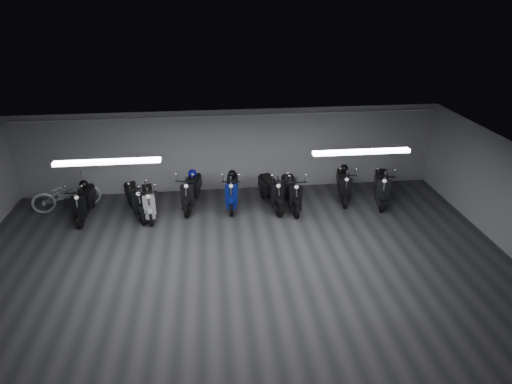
{
  "coord_description": "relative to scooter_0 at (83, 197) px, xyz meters",
  "views": [
    {
      "loc": [
        -0.58,
        -8.29,
        6.37
      ],
      "look_at": [
        0.59,
        2.5,
        1.05
      ],
      "focal_mm": 29.64,
      "sensor_mm": 36.0,
      "label": 1
    }
  ],
  "objects": [
    {
      "name": "scooter_8",
      "position": [
        8.11,
        0.37,
        0.0
      ],
      "size": [
        0.96,
        1.95,
        1.39
      ],
      "primitive_type": null,
      "rotation": [
        0.0,
        0.0,
        -0.19
      ],
      "color": "black",
      "rests_on": "floor"
    },
    {
      "name": "scooter_9",
      "position": [
        9.25,
        0.02,
        0.05
      ],
      "size": [
        1.22,
        2.09,
        1.48
      ],
      "primitive_type": null,
      "rotation": [
        0.0,
        0.0,
        -0.3
      ],
      "color": "black",
      "rests_on": "floor"
    },
    {
      "name": "scooter_0",
      "position": [
        0.0,
        0.0,
        0.0
      ],
      "size": [
        0.65,
        1.86,
        1.38
      ],
      "primitive_type": null,
      "rotation": [
        0.0,
        0.0,
        -0.02
      ],
      "color": "black",
      "rests_on": "floor"
    },
    {
      "name": "back_wall",
      "position": [
        4.51,
        1.56,
        0.71
      ],
      "size": [
        14.0,
        0.01,
        2.8
      ],
      "primitive_type": "cube",
      "color": "#A3A3A5",
      "rests_on": "ground"
    },
    {
      "name": "helmet_1",
      "position": [
        0.0,
        0.26,
        0.3
      ],
      "size": [
        0.27,
        0.27,
        0.27
      ],
      "primitive_type": "sphere",
      "color": "black",
      "rests_on": "scooter_0"
    },
    {
      "name": "scooter_7",
      "position": [
        6.31,
        -0.05,
        0.03
      ],
      "size": [
        0.75,
        1.97,
        1.44
      ],
      "primitive_type": null,
      "rotation": [
        0.0,
        0.0,
        0.05
      ],
      "color": "black",
      "rests_on": "floor"
    },
    {
      "name": "scooter_2",
      "position": [
        1.91,
        -0.1,
        -0.03
      ],
      "size": [
        0.89,
        1.85,
        1.32
      ],
      "primitive_type": null,
      "rotation": [
        0.0,
        0.0,
        0.17
      ],
      "color": "#BBBCC0",
      "rests_on": "floor"
    },
    {
      "name": "fluor_strip_left",
      "position": [
        1.51,
        -2.44,
        2.05
      ],
      "size": [
        2.4,
        0.18,
        0.08
      ],
      "primitive_type": "cube",
      "color": "white",
      "rests_on": "ceiling"
    },
    {
      "name": "helmet_0",
      "position": [
        3.24,
        0.61,
        0.35
      ],
      "size": [
        0.27,
        0.27,
        0.27
      ],
      "primitive_type": "sphere",
      "color": "#0E0D91",
      "rests_on": "scooter_3"
    },
    {
      "name": "bicycle",
      "position": [
        -0.7,
        0.64,
        -0.04
      ],
      "size": [
        2.14,
        1.33,
        1.31
      ],
      "primitive_type": "imported",
      "rotation": [
        0.0,
        0.0,
        1.9
      ],
      "color": "white",
      "rests_on": "floor"
    },
    {
      "name": "scooter_5",
      "position": [
        5.68,
        0.06,
        0.04
      ],
      "size": [
        1.08,
        2.05,
        1.46
      ],
      "primitive_type": null,
      "rotation": [
        0.0,
        0.0,
        0.23
      ],
      "color": "black",
      "rests_on": "floor"
    },
    {
      "name": "conduit",
      "position": [
        4.51,
        1.48,
        1.93
      ],
      "size": [
        13.6,
        0.05,
        0.05
      ],
      "primitive_type": "cylinder",
      "rotation": [
        0.0,
        1.57,
        0.0
      ],
      "color": "white",
      "rests_on": "back_wall"
    },
    {
      "name": "helmet_3",
      "position": [
        8.16,
        0.62,
        0.3
      ],
      "size": [
        0.26,
        0.26,
        0.26
      ],
      "primitive_type": "sphere",
      "color": "black",
      "rests_on": "scooter_8"
    },
    {
      "name": "fluor_strip_right",
      "position": [
        7.51,
        -2.44,
        2.05
      ],
      "size": [
        2.4,
        0.18,
        0.08
      ],
      "primitive_type": "cube",
      "color": "white",
      "rests_on": "ceiling"
    },
    {
      "name": "ceiling",
      "position": [
        4.51,
        -3.44,
        2.12
      ],
      "size": [
        14.0,
        10.0,
        0.01
      ],
      "primitive_type": "cube",
      "color": "gray",
      "rests_on": "ground"
    },
    {
      "name": "scooter_4",
      "position": [
        4.46,
        0.27,
        0.01
      ],
      "size": [
        0.82,
        1.94,
        1.41
      ],
      "primitive_type": null,
      "rotation": [
        0.0,
        0.0,
        -0.1
      ],
      "color": "navy",
      "rests_on": "floor"
    },
    {
      "name": "helmet_2",
      "position": [
        4.49,
        0.53,
        0.31
      ],
      "size": [
        0.26,
        0.26,
        0.26
      ],
      "primitive_type": "sphere",
      "color": "black",
      "rests_on": "scooter_4"
    },
    {
      "name": "scooter_1",
      "position": [
        1.51,
        -0.01,
        0.01
      ],
      "size": [
        1.28,
        1.99,
        1.41
      ],
      "primitive_type": null,
      "rotation": [
        0.0,
        0.0,
        0.38
      ],
      "color": "black",
      "rests_on": "floor"
    },
    {
      "name": "scooter_3",
      "position": [
        3.19,
        0.34,
        0.04
      ],
      "size": [
        1.03,
        2.05,
        1.46
      ],
      "primitive_type": null,
      "rotation": [
        0.0,
        0.0,
        -0.2
      ],
      "color": "black",
      "rests_on": "floor"
    },
    {
      "name": "floor",
      "position": [
        4.51,
        -3.44,
        -0.69
      ],
      "size": [
        14.0,
        10.0,
        0.01
      ],
      "primitive_type": "cube",
      "color": "#323234",
      "rests_on": "ground"
    }
  ]
}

